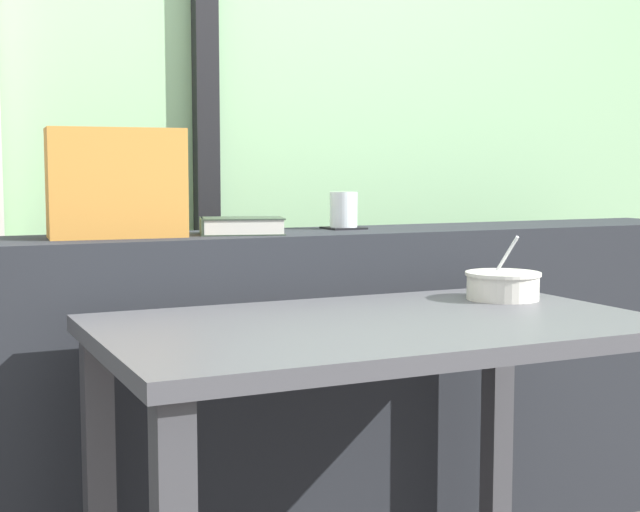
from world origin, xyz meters
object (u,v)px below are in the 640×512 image
at_px(breakfast_table, 377,377).
at_px(soup_bowl, 503,286).
at_px(juice_glass, 344,211).
at_px(coaster_square, 343,228).
at_px(throw_pillow, 116,183).
at_px(closed_book, 241,226).

distance_m(breakfast_table, soup_bowl, 0.46).
distance_m(breakfast_table, juice_glass, 0.73).
xyz_separation_m(breakfast_table, juice_glass, (0.23, 0.62, 0.31)).
relative_size(breakfast_table, coaster_square, 11.24).
height_order(juice_glass, throw_pillow, throw_pillow).
height_order(coaster_square, throw_pillow, throw_pillow).
bearing_deg(throw_pillow, closed_book, -4.66).
distance_m(juice_glass, throw_pillow, 0.64).
height_order(coaster_square, juice_glass, juice_glass).
height_order(breakfast_table, coaster_square, coaster_square).
height_order(breakfast_table, soup_bowl, soup_bowl).
distance_m(closed_book, soup_bowl, 0.66).
distance_m(coaster_square, throw_pillow, 0.65).
bearing_deg(coaster_square, closed_book, -167.50).
relative_size(breakfast_table, juice_glass, 11.61).
bearing_deg(breakfast_table, closed_book, 99.70).
xyz_separation_m(coaster_square, juice_glass, (0.00, -0.00, 0.05)).
bearing_deg(closed_book, juice_glass, 12.50).
distance_m(juice_glass, soup_bowl, 0.54).
bearing_deg(coaster_square, throw_pillow, -175.74).
xyz_separation_m(juice_glass, throw_pillow, (-0.63, -0.05, 0.08)).
bearing_deg(coaster_square, breakfast_table, -110.42).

